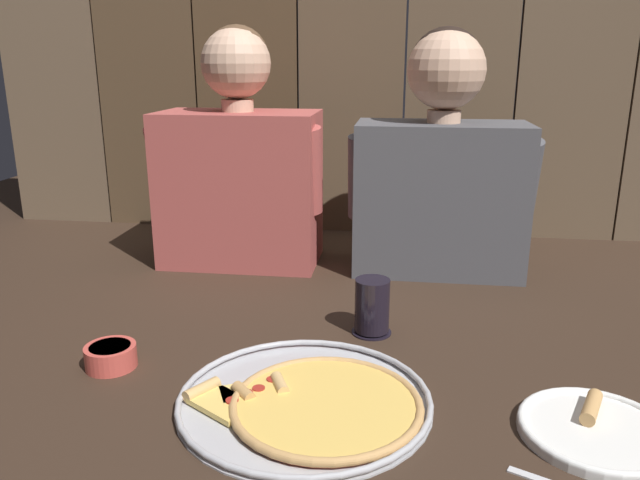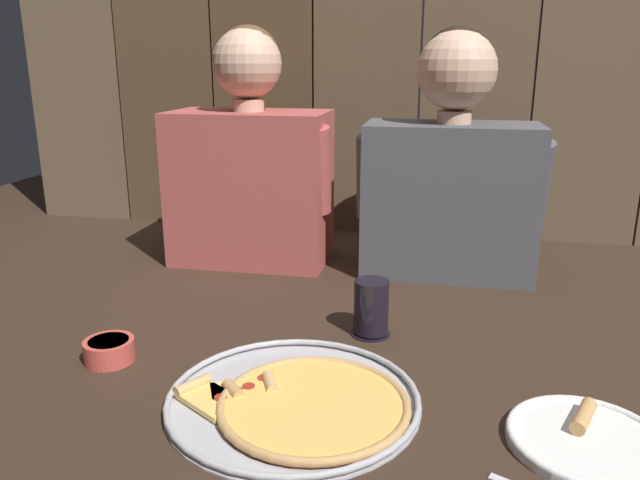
# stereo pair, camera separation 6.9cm
# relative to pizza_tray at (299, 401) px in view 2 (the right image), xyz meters

# --- Properties ---
(ground_plane) EXTENTS (3.20, 3.20, 0.00)m
(ground_plane) POSITION_rel_pizza_tray_xyz_m (-0.03, 0.20, -0.01)
(ground_plane) COLOR #332319
(pizza_tray) EXTENTS (0.40, 0.40, 0.03)m
(pizza_tray) POSITION_rel_pizza_tray_xyz_m (0.00, 0.00, 0.00)
(pizza_tray) COLOR #B2B2B7
(pizza_tray) RESTS_ON ground
(dinner_plate) EXTENTS (0.22, 0.22, 0.03)m
(dinner_plate) POSITION_rel_pizza_tray_xyz_m (0.42, -0.02, -0.00)
(dinner_plate) COLOR white
(dinner_plate) RESTS_ON ground
(drinking_glass) EXTENTS (0.08, 0.08, 0.11)m
(drinking_glass) POSITION_rel_pizza_tray_xyz_m (0.08, 0.28, 0.04)
(drinking_glass) COLOR black
(drinking_glass) RESTS_ON ground
(dipping_bowl) EXTENTS (0.09, 0.09, 0.04)m
(dipping_bowl) POSITION_rel_pizza_tray_xyz_m (-0.36, 0.08, 0.01)
(dipping_bowl) COLOR #CC4C42
(dipping_bowl) RESTS_ON ground
(diner_left) EXTENTS (0.44, 0.23, 0.60)m
(diner_left) POSITION_rel_pizza_tray_xyz_m (-0.29, 0.69, 0.25)
(diner_left) COLOR #AD4C47
(diner_left) RESTS_ON ground
(diner_right) EXTENTS (0.45, 0.21, 0.59)m
(diner_right) POSITION_rel_pizza_tray_xyz_m (0.22, 0.69, 0.25)
(diner_right) COLOR #4C4C51
(diner_right) RESTS_ON ground
(wooden_backdrop_wall) EXTENTS (2.19, 0.03, 1.14)m
(wooden_backdrop_wall) POSITION_rel_pizza_tray_xyz_m (-0.03, 1.03, 0.56)
(wooden_backdrop_wall) COLOR brown
(wooden_backdrop_wall) RESTS_ON ground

